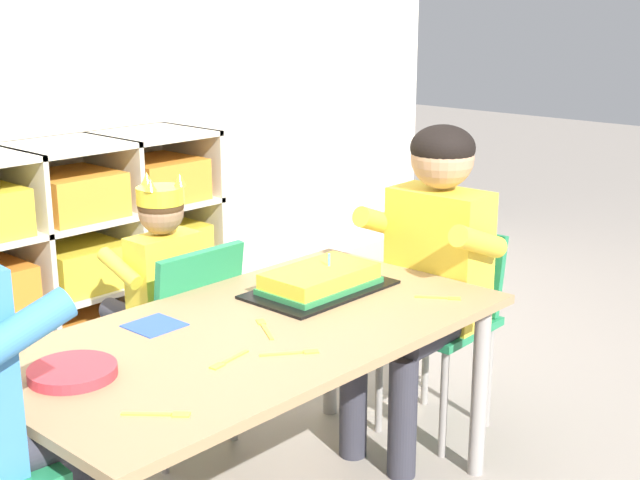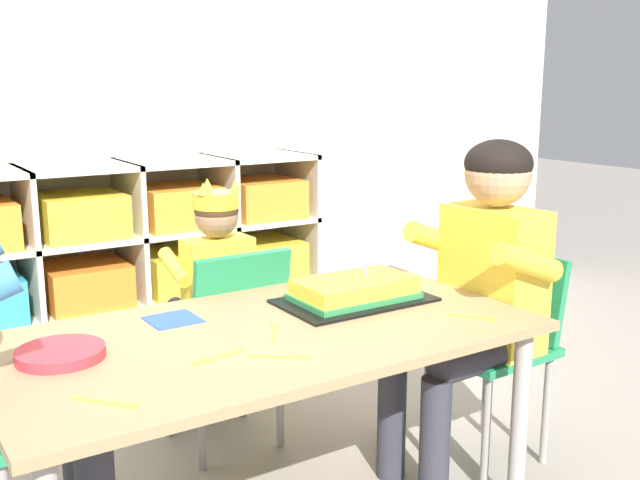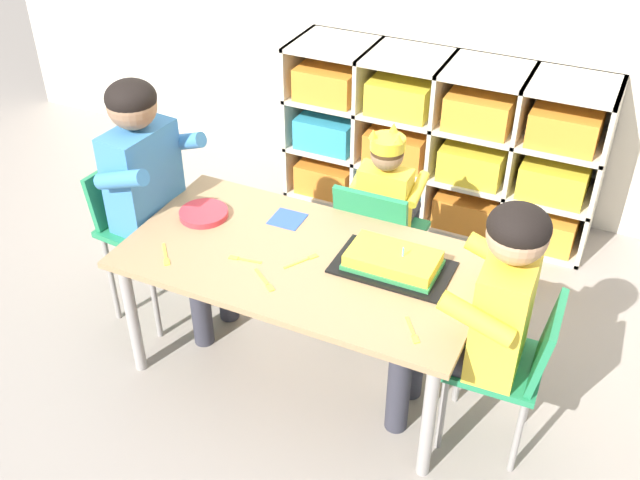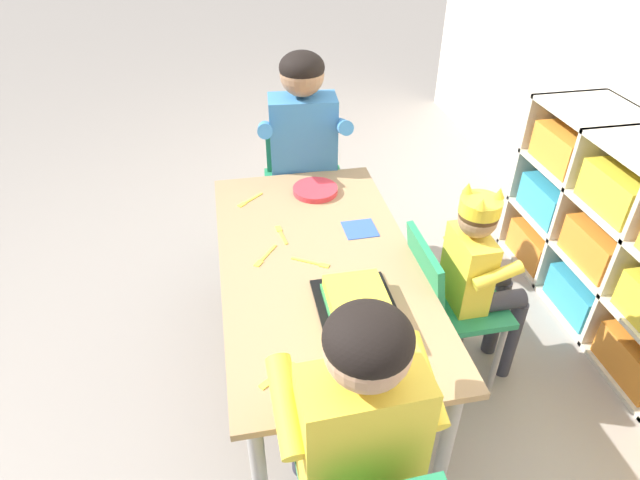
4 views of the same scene
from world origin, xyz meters
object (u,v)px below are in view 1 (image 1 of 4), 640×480
fork_near_cake_tray (227,361)px  activity_table (256,349)px  classroom_chair_blue (180,328)px  guest_at_table_side (429,255)px  birthday_cake_on_tray (320,282)px  fork_at_table_front_edge (161,414)px  fork_beside_plate_stack (441,298)px  fork_near_child_seat (293,353)px  paper_plate_stack (73,372)px  classroom_chair_guest_side (446,313)px  fork_scattered_mid_table (265,328)px  child_with_crown (155,276)px

fork_near_cake_tray → activity_table: bearing=21.0°
classroom_chair_blue → guest_at_table_side: bearing=138.5°
birthday_cake_on_tray → fork_at_table_front_edge: (-0.77, -0.28, -0.03)m
fork_near_cake_tray → fork_at_table_front_edge: bearing=-167.6°
birthday_cake_on_tray → fork_beside_plate_stack: (0.18, -0.29, -0.03)m
fork_at_table_front_edge → fork_near_cake_tray: bearing=-109.7°
fork_beside_plate_stack → fork_near_child_seat: bearing=52.6°
paper_plate_stack → fork_at_table_front_edge: (0.02, -0.29, -0.01)m
guest_at_table_side → paper_plate_stack: guest_at_table_side is taller
fork_beside_plate_stack → paper_plate_stack: bearing=38.8°
fork_near_child_seat → fork_beside_plate_stack: 0.55m
classroom_chair_guest_side → paper_plate_stack: bearing=-96.9°
birthday_cake_on_tray → classroom_chair_blue: bearing=117.9°
fork_scattered_mid_table → guest_at_table_side: bearing=120.0°
paper_plate_stack → fork_near_cake_tray: 0.34m
activity_table → fork_near_cake_tray: (-0.19, -0.11, 0.06)m
classroom_chair_guest_side → birthday_cake_on_tray: (-0.47, 0.11, 0.20)m
classroom_chair_blue → paper_plate_stack: classroom_chair_blue is taller
paper_plate_stack → fork_beside_plate_stack: 1.01m
birthday_cake_on_tray → fork_near_cake_tray: size_ratio=3.31×
activity_table → classroom_chair_blue: (0.11, 0.46, -0.10)m
birthday_cake_on_tray → fork_at_table_front_edge: birthday_cake_on_tray is taller
paper_plate_stack → fork_beside_plate_stack: (0.97, -0.29, -0.01)m
fork_scattered_mid_table → fork_beside_plate_stack: bearing=99.4°
classroom_chair_guest_side → fork_beside_plate_stack: size_ratio=5.68×
child_with_crown → classroom_chair_guest_side: 0.91m
classroom_chair_blue → guest_at_table_side: size_ratio=0.67×
child_with_crown → fork_at_table_front_edge: 0.96m
classroom_chair_blue → fork_at_table_front_edge: bearing=49.0°
fork_at_table_front_edge → activity_table: bearing=-105.9°
activity_table → fork_scattered_mid_table: fork_scattered_mid_table is taller
guest_at_table_side → fork_near_child_seat: guest_at_table_side is taller
fork_scattered_mid_table → classroom_chair_blue: bearing=-161.4°
paper_plate_stack → fork_near_cake_tray: size_ratio=1.53×
guest_at_table_side → fork_at_table_front_edge: size_ratio=8.67×
paper_plate_stack → fork_beside_plate_stack: size_ratio=1.71×
activity_table → fork_beside_plate_stack: (0.49, -0.21, 0.06)m
child_with_crown → fork_beside_plate_stack: child_with_crown is taller
fork_at_table_front_edge → fork_scattered_mid_table: same height
activity_table → classroom_chair_guest_side: classroom_chair_guest_side is taller
fork_at_table_front_edge → fork_beside_plate_stack: size_ratio=1.02×
birthday_cake_on_tray → fork_beside_plate_stack: birthday_cake_on_tray is taller
fork_scattered_mid_table → birthday_cake_on_tray: bearing=138.5°
classroom_chair_guest_side → guest_at_table_side: 0.24m
classroom_chair_guest_side → fork_scattered_mid_table: (-0.78, 0.01, 0.17)m
classroom_chair_blue → classroom_chair_guest_side: 0.83m
fork_beside_plate_stack → classroom_chair_guest_side: bearing=-92.8°
child_with_crown → fork_scattered_mid_table: (-0.10, -0.59, 0.02)m
activity_table → guest_at_table_side: size_ratio=1.33×
fork_near_child_seat → classroom_chair_guest_side: bearing=-133.0°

